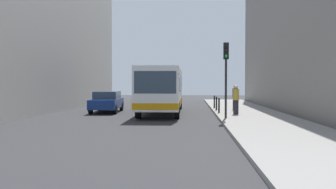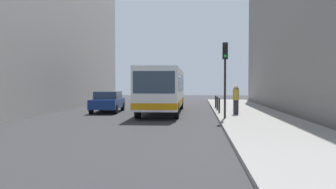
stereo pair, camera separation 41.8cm
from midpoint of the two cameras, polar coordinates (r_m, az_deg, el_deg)
The scene contains 10 objects.
ground_plane at distance 21.98m, azimuth -1.08°, elevation -3.50°, with size 80.00×80.00×0.00m, color #2D2D30.
sidewalk at distance 22.17m, azimuth 12.99°, elevation -3.31°, with size 4.40×40.00×0.15m, color gray.
bus at distance 24.12m, azimuth -1.39°, elevation 1.07°, with size 2.65×11.05×3.00m.
car_beside_bus at distance 25.03m, azimuth -10.43°, elevation -1.09°, with size 2.08×4.50×1.48m.
traffic_light at distance 19.17m, azimuth 8.86°, elevation 4.69°, with size 0.28×0.33×4.10m.
bollard_near at distance 22.61m, azimuth 7.83°, elevation -1.79°, with size 0.11×0.11×0.95m, color black.
bollard_mid at distance 24.92m, azimuth 7.46°, elevation -1.46°, with size 0.11×0.11×0.95m, color black.
bollard_far at distance 27.23m, azimuth 7.16°, elevation -1.18°, with size 0.11×0.11×0.95m, color black.
pedestrian_near_signal at distance 21.66m, azimuth 10.52°, elevation -0.84°, with size 0.38×0.38×1.78m.
pedestrian_mid_sidewalk at distance 25.32m, azimuth 10.45°, elevation -0.46°, with size 0.38×0.38×1.79m.
Camera 1 is at (1.70, -21.82, 2.02)m, focal length 37.23 mm.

